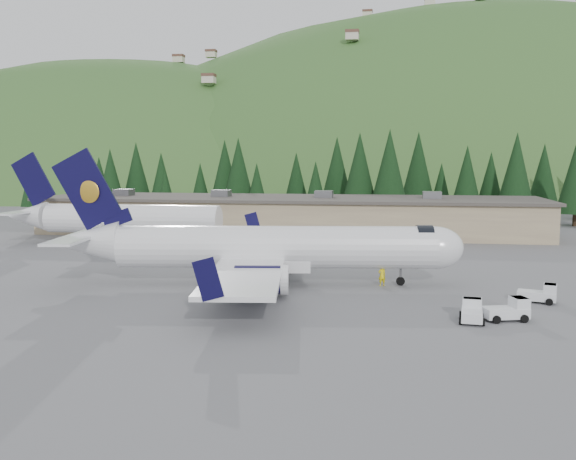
# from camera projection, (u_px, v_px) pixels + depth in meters

# --- Properties ---
(ground) EXTENTS (600.00, 600.00, 0.00)m
(ground) POSITION_uv_depth(u_px,v_px,m) (277.00, 285.00, 54.21)
(ground) COLOR #5A5A5F
(airliner) EXTENTS (34.71, 32.67, 11.51)m
(airliner) POSITION_uv_depth(u_px,v_px,m) (265.00, 249.00, 53.90)
(airliner) COLOR white
(airliner) RESTS_ON ground
(second_airliner) EXTENTS (27.50, 11.00, 10.05)m
(second_airliner) POSITION_uv_depth(u_px,v_px,m) (110.00, 218.00, 79.37)
(second_airliner) COLOR white
(second_airliner) RESTS_ON ground
(baggage_tug_a) EXTENTS (3.14, 2.35, 1.52)m
(baggage_tug_a) POSITION_uv_depth(u_px,v_px,m) (509.00, 310.00, 42.22)
(baggage_tug_a) COLOR silver
(baggage_tug_a) RESTS_ON ground
(baggage_tug_b) EXTENTS (2.97, 2.18, 1.45)m
(baggage_tug_b) POSITION_uv_depth(u_px,v_px,m) (541.00, 294.00, 47.40)
(baggage_tug_b) COLOR silver
(baggage_tug_b) RESTS_ON ground
(baggage_tug_c) EXTENTS (1.84, 2.77, 1.41)m
(baggage_tug_c) POSITION_uv_depth(u_px,v_px,m) (472.00, 312.00, 41.99)
(baggage_tug_c) COLOR silver
(baggage_tug_c) RESTS_ON ground
(terminal_building) EXTENTS (71.00, 17.00, 6.10)m
(terminal_building) POSITION_uv_depth(u_px,v_px,m) (289.00, 215.00, 92.00)
(terminal_building) COLOR gray
(terminal_building) RESTS_ON ground
(ramp_worker) EXTENTS (0.78, 0.67, 1.80)m
(ramp_worker) POSITION_uv_depth(u_px,v_px,m) (382.00, 275.00, 53.56)
(ramp_worker) COLOR yellow
(ramp_worker) RESTS_ON ground
(tree_line) EXTENTS (113.73, 18.67, 14.29)m
(tree_line) POSITION_uv_depth(u_px,v_px,m) (354.00, 175.00, 113.75)
(tree_line) COLOR black
(tree_line) RESTS_ON ground
(hills) EXTENTS (614.00, 330.00, 300.00)m
(hills) POSITION_uv_depth(u_px,v_px,m) (498.00, 391.00, 258.41)
(hills) COLOR #2D5F25
(hills) RESTS_ON ground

